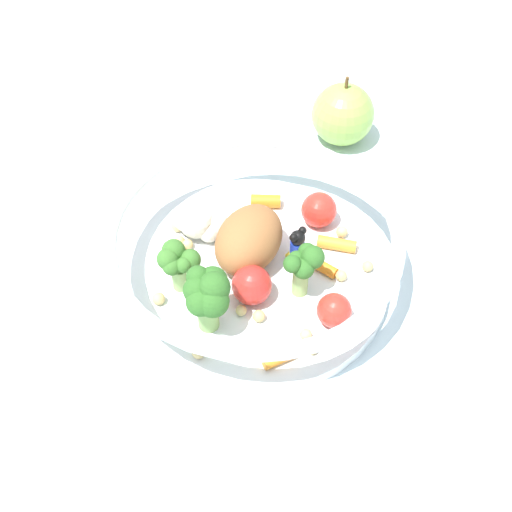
{
  "coord_description": "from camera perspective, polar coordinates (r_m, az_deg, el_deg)",
  "views": [
    {
      "loc": [
        0.02,
        -0.37,
        0.45
      ],
      "look_at": [
        0.02,
        -0.0,
        0.04
      ],
      "focal_mm": 46.07,
      "sensor_mm": 36.0,
      "label": 1
    }
  ],
  "objects": [
    {
      "name": "food_container",
      "position": [
        0.55,
        -0.29,
        0.04
      ],
      "size": [
        0.25,
        0.25,
        0.07
      ],
      "color": "white",
      "rests_on": "ground_plane"
    },
    {
      "name": "loose_apple",
      "position": [
        0.7,
        7.76,
        12.07
      ],
      "size": [
        0.07,
        0.07,
        0.08
      ],
      "color": "#8CB74C",
      "rests_on": "ground_plane"
    },
    {
      "name": "ground_plane",
      "position": [
        0.58,
        -1.86,
        -1.96
      ],
      "size": [
        2.4,
        2.4,
        0.0
      ],
      "primitive_type": "plane",
      "color": "silver"
    }
  ]
}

